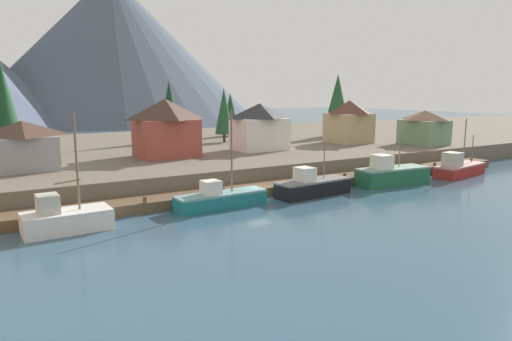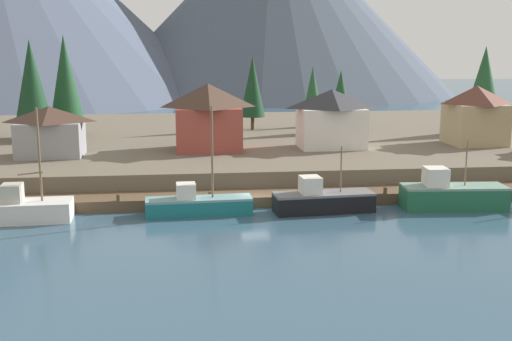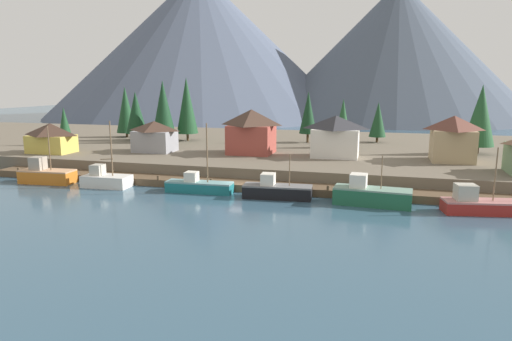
{
  "view_description": "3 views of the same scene",
  "coord_description": "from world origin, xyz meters",
  "px_view_note": "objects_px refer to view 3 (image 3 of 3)",
  "views": [
    {
      "loc": [
        -24.36,
        -40.19,
        11.03
      ],
      "look_at": [
        1.52,
        3.02,
        2.41
      ],
      "focal_mm": 32.38,
      "sensor_mm": 36.0,
      "label": 1
    },
    {
      "loc": [
        -6.44,
        -54.94,
        14.21
      ],
      "look_at": [
        0.22,
        1.41,
        3.19
      ],
      "focal_mm": 44.83,
      "sensor_mm": 36.0,
      "label": 2
    },
    {
      "loc": [
        18.03,
        -56.65,
        14.4
      ],
      "look_at": [
        1.74,
        2.65,
        2.59
      ],
      "focal_mm": 31.71,
      "sensor_mm": 36.0,
      "label": 3
    }
  ],
  "objects_px": {
    "fishing_boat_black": "(276,190)",
    "conifer_back_left": "(163,108)",
    "conifer_near_left": "(481,116)",
    "conifer_far_right": "(378,119)",
    "conifer_near_right": "(343,120)",
    "conifer_back_right": "(187,106)",
    "conifer_mid_left": "(136,113)",
    "house_red": "(251,131)",
    "house_yellow": "(51,138)",
    "fishing_boat_green": "(371,195)",
    "fishing_boat_teal": "(199,186)",
    "house_grey": "(155,136)",
    "conifer_far_left": "(64,124)",
    "house_tan": "(453,138)",
    "conifer_mid_right": "(308,113)",
    "fishing_boat_white": "(106,180)",
    "conifer_centre": "(126,110)",
    "fishing_boat_red": "(482,204)",
    "fishing_boat_orange": "(46,175)",
    "house_white": "(335,136)"
  },
  "relations": [
    {
      "from": "fishing_boat_teal",
      "to": "house_yellow",
      "type": "distance_m",
      "value": 34.39
    },
    {
      "from": "fishing_boat_red",
      "to": "house_tan",
      "type": "bearing_deg",
      "value": 81.47
    },
    {
      "from": "house_grey",
      "to": "conifer_back_left",
      "type": "relative_size",
      "value": 0.57
    },
    {
      "from": "conifer_back_right",
      "to": "conifer_centre",
      "type": "xyz_separation_m",
      "value": [
        -16.05,
        2.49,
        -1.22
      ]
    },
    {
      "from": "fishing_boat_green",
      "to": "fishing_boat_teal",
      "type": "bearing_deg",
      "value": -176.91
    },
    {
      "from": "fishing_boat_green",
      "to": "house_red",
      "type": "distance_m",
      "value": 29.29
    },
    {
      "from": "conifer_near_left",
      "to": "conifer_far_right",
      "type": "bearing_deg",
      "value": 145.4
    },
    {
      "from": "fishing_boat_teal",
      "to": "fishing_boat_red",
      "type": "bearing_deg",
      "value": -3.71
    },
    {
      "from": "fishing_boat_black",
      "to": "conifer_back_left",
      "type": "bearing_deg",
      "value": 131.6
    },
    {
      "from": "fishing_boat_teal",
      "to": "conifer_mid_right",
      "type": "xyz_separation_m",
      "value": [
        8.92,
        36.97,
        7.71
      ]
    },
    {
      "from": "conifer_far_right",
      "to": "conifer_far_left",
      "type": "bearing_deg",
      "value": -160.69
    },
    {
      "from": "conifer_far_left",
      "to": "conifer_far_right",
      "type": "xyz_separation_m",
      "value": [
        59.15,
        20.73,
        0.46
      ]
    },
    {
      "from": "house_red",
      "to": "house_yellow",
      "type": "distance_m",
      "value": 35.13
    },
    {
      "from": "conifer_back_right",
      "to": "conifer_near_left",
      "type": "bearing_deg",
      "value": -4.11
    },
    {
      "from": "fishing_boat_teal",
      "to": "fishing_boat_red",
      "type": "height_order",
      "value": "fishing_boat_teal"
    },
    {
      "from": "fishing_boat_red",
      "to": "conifer_near_right",
      "type": "height_order",
      "value": "conifer_near_right"
    },
    {
      "from": "conifer_near_right",
      "to": "conifer_back_right",
      "type": "height_order",
      "value": "conifer_back_right"
    },
    {
      "from": "fishing_boat_green",
      "to": "fishing_boat_red",
      "type": "bearing_deg",
      "value": 2.71
    },
    {
      "from": "conifer_near_right",
      "to": "conifer_mid_left",
      "type": "bearing_deg",
      "value": -179.98
    },
    {
      "from": "fishing_boat_black",
      "to": "conifer_near_right",
      "type": "xyz_separation_m",
      "value": [
        5.58,
        31.57,
        6.75
      ]
    },
    {
      "from": "house_yellow",
      "to": "conifer_far_left",
      "type": "xyz_separation_m",
      "value": [
        -4.16,
        9.06,
        1.61
      ]
    },
    {
      "from": "house_tan",
      "to": "conifer_mid_left",
      "type": "relative_size",
      "value": 0.69
    },
    {
      "from": "house_grey",
      "to": "house_yellow",
      "type": "xyz_separation_m",
      "value": [
        -16.91,
        -5.91,
        -0.13
      ]
    },
    {
      "from": "house_grey",
      "to": "conifer_near_right",
      "type": "relative_size",
      "value": 0.78
    },
    {
      "from": "conifer_near_left",
      "to": "conifer_far_left",
      "type": "relative_size",
      "value": 1.58
    },
    {
      "from": "fishing_boat_orange",
      "to": "house_tan",
      "type": "height_order",
      "value": "house_tan"
    },
    {
      "from": "conifer_near_left",
      "to": "conifer_far_left",
      "type": "height_order",
      "value": "conifer_near_left"
    },
    {
      "from": "fishing_boat_black",
      "to": "house_yellow",
      "type": "height_order",
      "value": "house_yellow"
    },
    {
      "from": "fishing_boat_black",
      "to": "conifer_centre",
      "type": "xyz_separation_m",
      "value": [
        -43.1,
        36.13,
        7.66
      ]
    },
    {
      "from": "house_yellow",
      "to": "conifer_back_right",
      "type": "height_order",
      "value": "conifer_back_right"
    },
    {
      "from": "conifer_mid_left",
      "to": "house_red",
      "type": "bearing_deg",
      "value": -22.04
    },
    {
      "from": "fishing_boat_green",
      "to": "conifer_back_left",
      "type": "distance_m",
      "value": 52.31
    },
    {
      "from": "fishing_boat_white",
      "to": "conifer_back_right",
      "type": "xyz_separation_m",
      "value": [
        -2.24,
        33.71,
        8.88
      ]
    },
    {
      "from": "conifer_near_right",
      "to": "house_red",
      "type": "bearing_deg",
      "value": -141.19
    },
    {
      "from": "conifer_mid_right",
      "to": "conifer_back_right",
      "type": "distance_m",
      "value": 25.44
    },
    {
      "from": "fishing_boat_white",
      "to": "conifer_mid_left",
      "type": "distance_m",
      "value": 35.01
    },
    {
      "from": "conifer_near_right",
      "to": "conifer_far_right",
      "type": "bearing_deg",
      "value": 56.84
    },
    {
      "from": "conifer_back_right",
      "to": "fishing_boat_black",
      "type": "bearing_deg",
      "value": -51.2
    },
    {
      "from": "house_red",
      "to": "house_yellow",
      "type": "bearing_deg",
      "value": -166.18
    },
    {
      "from": "fishing_boat_green",
      "to": "house_white",
      "type": "relative_size",
      "value": 1.19
    },
    {
      "from": "fishing_boat_red",
      "to": "conifer_back_left",
      "type": "bearing_deg",
      "value": 141.03
    },
    {
      "from": "house_grey",
      "to": "conifer_far_left",
      "type": "distance_m",
      "value": 21.36
    },
    {
      "from": "conifer_far_left",
      "to": "house_grey",
      "type": "bearing_deg",
      "value": -8.5
    },
    {
      "from": "house_red",
      "to": "conifer_near_left",
      "type": "xyz_separation_m",
      "value": [
        37.76,
        9.77,
        2.71
      ]
    },
    {
      "from": "house_red",
      "to": "conifer_near_left",
      "type": "distance_m",
      "value": 39.1
    },
    {
      "from": "house_grey",
      "to": "conifer_far_right",
      "type": "distance_m",
      "value": 44.98
    },
    {
      "from": "fishing_boat_red",
      "to": "conifer_near_left",
      "type": "relative_size",
      "value": 0.8
    },
    {
      "from": "house_grey",
      "to": "conifer_near_left",
      "type": "distance_m",
      "value": 56.41
    },
    {
      "from": "house_yellow",
      "to": "conifer_mid_left",
      "type": "distance_m",
      "value": 21.0
    },
    {
      "from": "conifer_far_left",
      "to": "house_tan",
      "type": "bearing_deg",
      "value": -0.15
    }
  ]
}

